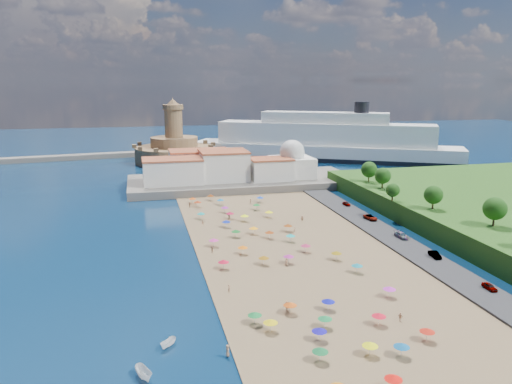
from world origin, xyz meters
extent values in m
plane|color=#071938|center=(0.00, 0.00, 0.00)|extent=(700.00, 700.00, 0.00)
cube|color=#59544C|center=(10.00, 73.00, 1.50)|extent=(90.00, 36.00, 3.00)
cube|color=#59544C|center=(-12.00, 108.00, 1.20)|extent=(18.00, 70.00, 2.40)
cube|color=silver|center=(-18.00, 69.00, 7.50)|extent=(22.00, 14.00, 9.00)
cube|color=silver|center=(2.00, 71.00, 8.50)|extent=(18.00, 16.00, 11.00)
cube|color=silver|center=(20.00, 67.00, 7.00)|extent=(16.00, 12.00, 8.00)
cube|color=silver|center=(-6.00, 83.00, 8.00)|extent=(24.00, 14.00, 10.00)
cube|color=silver|center=(30.00, 71.00, 7.00)|extent=(16.00, 16.00, 8.00)
sphere|color=silver|center=(30.00, 71.00, 13.00)|extent=(10.00, 10.00, 10.00)
cylinder|color=silver|center=(30.00, 71.00, 16.80)|extent=(1.20, 1.20, 1.60)
cylinder|color=#94714A|center=(-12.00, 138.00, 4.00)|extent=(40.00, 40.00, 8.00)
cylinder|color=#94714A|center=(-12.00, 138.00, 10.50)|extent=(24.00, 24.00, 5.00)
cylinder|color=#94714A|center=(-12.00, 138.00, 20.00)|extent=(9.00, 9.00, 14.00)
cylinder|color=#94714A|center=(-12.00, 138.00, 28.20)|extent=(10.40, 10.40, 2.40)
cone|color=#94714A|center=(-12.00, 138.00, 30.90)|extent=(6.00, 6.00, 3.00)
cube|color=black|center=(65.38, 127.01, 1.13)|extent=(133.77, 85.82, 2.27)
cube|color=white|center=(65.38, 127.01, 4.20)|extent=(132.70, 84.99, 8.40)
cube|color=white|center=(65.38, 127.01, 13.99)|extent=(106.34, 68.32, 11.20)
cube|color=white|center=(65.38, 127.01, 22.39)|extent=(63.60, 42.72, 5.60)
cylinder|color=black|center=(81.76, 118.08, 27.99)|extent=(7.46, 7.46, 5.60)
cylinder|color=gray|center=(-1.18, -46.65, 1.25)|extent=(0.07, 0.07, 2.00)
cone|color=#15783B|center=(-1.18, -46.65, 2.15)|extent=(2.50, 2.50, 0.60)
cylinder|color=gray|center=(1.84, -16.00, 1.25)|extent=(0.07, 0.07, 2.00)
cone|color=#A32286|center=(1.84, -16.00, 2.15)|extent=(2.50, 2.50, 0.60)
cylinder|color=gray|center=(-3.95, -15.64, 1.25)|extent=(0.07, 0.07, 2.00)
cone|color=#8A5C0C|center=(-3.95, -15.64, 2.15)|extent=(2.50, 2.50, 0.60)
cylinder|color=gray|center=(-4.27, 24.22, 1.25)|extent=(0.07, 0.07, 2.00)
cone|color=#A90D34|center=(-4.27, 24.22, 2.15)|extent=(2.50, 2.50, 0.60)
cylinder|color=gray|center=(-13.04, -0.31, 1.25)|extent=(0.07, 0.07, 2.00)
cone|color=#C82A90|center=(-13.04, -0.31, 2.15)|extent=(2.50, 2.50, 0.60)
cylinder|color=gray|center=(2.35, 2.79, 1.25)|extent=(0.07, 0.07, 2.00)
cone|color=#87330C|center=(2.35, 2.79, 2.15)|extent=(2.50, 2.50, 0.60)
cylinder|color=gray|center=(14.64, -25.03, 1.25)|extent=(0.07, 0.07, 2.00)
cone|color=#0F788D|center=(14.64, -25.03, 2.15)|extent=(2.50, 2.50, 0.60)
cylinder|color=gray|center=(-12.07, 40.83, 1.25)|extent=(0.07, 0.07, 2.00)
cone|color=#9C2D0E|center=(-12.07, 40.83, 2.15)|extent=(2.50, 2.50, 0.60)
cylinder|color=gray|center=(2.30, -56.49, 1.25)|extent=(0.07, 0.07, 2.00)
cone|color=#ECEF0D|center=(2.30, -56.49, 2.15)|extent=(2.50, 2.50, 0.60)
cylinder|color=gray|center=(9.56, 42.31, 1.25)|extent=(0.07, 0.07, 2.00)
cone|color=#0E3EBE|center=(9.56, 42.31, 2.15)|extent=(2.50, 2.50, 0.60)
cylinder|color=gray|center=(6.93, -1.26, 1.25)|extent=(0.07, 0.07, 2.00)
cone|color=#119F9D|center=(6.93, -1.26, 2.15)|extent=(2.50, 2.50, 0.60)
cylinder|color=gray|center=(-4.25, 42.09, 1.25)|extent=(0.07, 0.07, 2.00)
cone|color=#11669D|center=(-4.25, 42.09, 2.15)|extent=(2.50, 2.50, 0.60)
cylinder|color=gray|center=(-5.66, -56.27, 1.25)|extent=(0.07, 0.07, 2.00)
cone|color=#116430|center=(-5.66, -56.27, 2.15)|extent=(2.50, 2.50, 0.60)
cylinder|color=gray|center=(-6.55, 49.04, 1.25)|extent=(0.07, 0.07, 2.00)
cone|color=#7B340B|center=(-6.55, 49.04, 2.15)|extent=(2.50, 2.50, 0.60)
cylinder|color=gray|center=(-13.26, -16.07, 1.25)|extent=(0.07, 0.07, 2.00)
cone|color=red|center=(-13.26, -16.07, 2.15)|extent=(2.50, 2.50, 0.60)
cylinder|color=gray|center=(-0.87, 7.49, 1.25)|extent=(0.07, 0.07, 2.00)
cone|color=#FF9E0B|center=(-0.87, 7.49, 2.15)|extent=(2.50, 2.50, 0.60)
cylinder|color=gray|center=(13.20, -54.58, 1.25)|extent=(0.07, 0.07, 2.00)
cone|color=red|center=(13.20, -54.58, 2.15)|extent=(2.50, 2.50, 0.60)
cylinder|color=gray|center=(-3.62, -50.45, 1.25)|extent=(0.07, 0.07, 2.00)
cone|color=#160CA5|center=(-3.62, -50.45, 2.15)|extent=(2.50, 2.50, 0.60)
cylinder|color=gray|center=(-12.42, -42.55, 1.25)|extent=(0.07, 0.07, 2.00)
cone|color=#136F30|center=(-12.42, -42.55, 2.15)|extent=(2.50, 2.50, 0.60)
cylinder|color=gray|center=(5.97, 32.61, 1.25)|extent=(0.07, 0.07, 2.00)
cone|color=#147527|center=(5.97, 32.61, 2.15)|extent=(2.50, 2.50, 0.60)
cylinder|color=gray|center=(-4.54, 31.59, 1.25)|extent=(0.07, 0.07, 2.00)
cone|color=purple|center=(-4.54, 31.59, 2.15)|extent=(2.50, 2.50, 0.60)
cylinder|color=gray|center=(13.36, -16.53, 1.25)|extent=(0.07, 0.07, 2.00)
cone|color=#8A6E0C|center=(13.36, -16.53, 2.15)|extent=(2.50, 2.50, 0.60)
cylinder|color=gray|center=(1.45, -65.19, 1.25)|extent=(0.07, 0.07, 2.00)
cone|color=red|center=(1.45, -65.19, 2.15)|extent=(2.50, 2.50, 0.60)
cylinder|color=gray|center=(-6.15, 5.75, 1.25)|extent=(0.07, 0.07, 2.00)
cone|color=#126621|center=(-6.15, 5.75, 2.15)|extent=(2.50, 2.50, 0.60)
cylinder|color=gray|center=(1.86, -40.45, 1.25)|extent=(0.07, 0.07, 2.00)
cone|color=#0C10A3|center=(1.86, -40.45, 2.15)|extent=(2.50, 2.50, 0.60)
cylinder|color=gray|center=(-7.10, -7.49, 1.25)|extent=(0.07, 0.07, 2.00)
cone|color=orange|center=(-7.10, -7.49, 2.15)|extent=(2.50, 2.50, 0.60)
cylinder|color=gray|center=(8.95, 7.64, 1.25)|extent=(0.07, 0.07, 2.00)
cone|color=#7F360B|center=(8.95, 7.64, 2.15)|extent=(2.50, 2.50, 0.60)
cylinder|color=gray|center=(-0.61, 20.43, 1.25)|extent=(0.07, 0.07, 2.00)
cone|color=#ECFF0D|center=(-0.61, 20.43, 2.15)|extent=(2.50, 2.50, 0.60)
cylinder|color=gray|center=(-7.02, 15.52, 1.25)|extent=(0.07, 0.07, 2.00)
cone|color=#0D23A9|center=(-7.02, 15.52, 2.15)|extent=(2.50, 2.50, 0.60)
cylinder|color=gray|center=(15.39, -38.02, 1.25)|extent=(0.07, 0.07, 2.00)
cone|color=#C52AC3|center=(15.39, -38.02, 2.15)|extent=(2.50, 2.50, 0.60)
cylinder|color=gray|center=(8.14, -9.75, 1.25)|extent=(0.07, 0.07, 2.00)
cone|color=#A6234F|center=(8.14, -9.75, 2.15)|extent=(2.50, 2.50, 0.60)
cylinder|color=gray|center=(-12.89, 25.90, 1.25)|extent=(0.07, 0.07, 2.00)
cone|color=#0E827F|center=(-12.89, 25.90, 2.15)|extent=(2.50, 2.50, 0.60)
cylinder|color=gray|center=(7.57, 22.95, 1.25)|extent=(0.07, 0.07, 2.00)
cone|color=#FCED0D|center=(7.57, 22.95, 2.15)|extent=(2.50, 2.50, 0.60)
cylinder|color=gray|center=(-13.18, 46.07, 1.25)|extent=(0.07, 0.07, 2.00)
cone|color=#EF540A|center=(-13.18, 46.07, 2.15)|extent=(2.50, 2.50, 0.60)
cylinder|color=gray|center=(-5.35, -40.24, 1.25)|extent=(0.07, 0.07, 2.00)
cone|color=#C24B0F|center=(-5.35, -40.24, 2.15)|extent=(2.50, 2.50, 0.60)
cylinder|color=gray|center=(8.16, -47.87, 1.25)|extent=(0.07, 0.07, 2.00)
cone|color=red|center=(8.16, -47.87, 2.15)|extent=(2.50, 2.50, 0.60)
cylinder|color=gray|center=(-10.49, -45.78, 1.25)|extent=(0.07, 0.07, 2.00)
cone|color=yellow|center=(-10.49, -45.78, 2.15)|extent=(2.50, 2.50, 0.60)
cylinder|color=gray|center=(6.81, -57.86, 1.25)|extent=(0.07, 0.07, 2.00)
cone|color=#0B5896|center=(6.81, -57.86, 2.15)|extent=(2.50, 2.50, 0.60)
imported|color=tan|center=(-13.25, 19.20, 1.04)|extent=(1.17, 1.11, 1.59)
imported|color=tan|center=(10.33, 6.10, 1.12)|extent=(0.68, 0.76, 1.74)
imported|color=tan|center=(-5.55, -38.96, 1.19)|extent=(1.79, 1.33, 1.88)
imported|color=tan|center=(-4.59, 24.51, 1.07)|extent=(0.91, 0.99, 1.64)
imported|color=tan|center=(0.96, -17.32, 1.18)|extent=(0.97, 0.69, 1.86)
imported|color=tan|center=(-14.15, -4.75, 1.03)|extent=(0.77, 0.60, 1.56)
imported|color=tan|center=(16.18, 16.67, 1.08)|extent=(1.56, 0.57, 1.66)
imported|color=tan|center=(-18.83, -51.63, 1.19)|extent=(0.70, 0.98, 1.88)
imported|color=tan|center=(12.42, -47.63, 1.10)|extent=(0.95, 1.03, 1.70)
imported|color=tan|center=(-14.33, -28.74, 1.09)|extent=(0.59, 0.72, 1.69)
imported|color=tan|center=(-14.72, 41.30, 1.19)|extent=(0.73, 1.19, 1.89)
imported|color=tan|center=(6.01, 40.91, 1.18)|extent=(0.76, 1.24, 1.87)
imported|color=white|center=(-31.32, -54.33, 0.83)|extent=(3.09, 4.62, 1.67)
imported|color=white|center=(-27.40, -46.47, 0.67)|extent=(3.30, 3.43, 1.34)
imported|color=gray|center=(36.00, 12.08, 1.41)|extent=(3.03, 5.39, 1.42)
imported|color=gray|center=(36.00, -40.35, 1.32)|extent=(1.56, 3.68, 1.24)
imported|color=gray|center=(36.00, -21.42, 1.41)|extent=(1.96, 4.46, 1.43)
imported|color=gray|center=(36.00, -6.16, 1.42)|extent=(2.32, 5.09, 1.44)
imported|color=gray|center=(36.00, 29.64, 1.33)|extent=(1.69, 3.77, 1.26)
cylinder|color=#382314|center=(54.35, -17.49, 7.59)|extent=(0.50, 0.50, 3.18)
sphere|color=#14380F|center=(54.35, -17.49, 10.46)|extent=(5.73, 5.73, 5.73)
cylinder|color=#382314|center=(49.28, 1.04, 7.45)|extent=(0.50, 0.50, 2.90)
sphere|color=#14380F|center=(49.28, 1.04, 10.07)|extent=(5.23, 5.23, 5.23)
cylinder|color=#382314|center=(43.17, 12.69, 7.15)|extent=(0.50, 0.50, 2.29)
sphere|color=#14380F|center=(43.17, 12.69, 9.21)|extent=(4.13, 4.13, 4.13)
cylinder|color=#382314|center=(48.71, 29.80, 7.49)|extent=(0.50, 0.50, 2.99)
sphere|color=#14380F|center=(48.71, 29.80, 10.18)|extent=(5.38, 5.38, 5.38)
cylinder|color=#382314|center=(49.05, 40.68, 7.57)|extent=(0.50, 0.50, 3.14)
sphere|color=#14380F|center=(49.05, 40.68, 10.40)|extent=(5.66, 5.66, 5.66)
camera|label=1|loc=(-30.61, -119.30, 41.24)|focal=35.00mm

